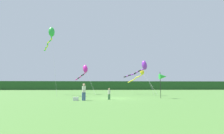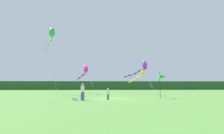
{
  "view_description": "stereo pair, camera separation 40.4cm",
  "coord_description": "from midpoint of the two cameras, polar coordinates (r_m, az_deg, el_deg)",
  "views": [
    {
      "loc": [
        -1.64,
        -21.29,
        1.53
      ],
      "look_at": [
        0.0,
        6.0,
        4.5
      ],
      "focal_mm": 27.75,
      "sensor_mm": 36.0,
      "label": 1
    },
    {
      "loc": [
        -1.24,
        -21.31,
        1.53
      ],
      "look_at": [
        0.0,
        6.0,
        4.5
      ],
      "focal_mm": 27.75,
      "sensor_mm": 36.0,
      "label": 2
    }
  ],
  "objects": [
    {
      "name": "cooler_box",
      "position": [
        18.79,
        -11.59,
        -10.19
      ],
      "size": [
        0.55,
        0.33,
        0.36
      ],
      "primitive_type": "cube",
      "color": "silver",
      "rests_on": "ground"
    },
    {
      "name": "person_adult",
      "position": [
        18.54,
        -9.03,
        -7.8
      ],
      "size": [
        0.39,
        0.39,
        1.76
      ],
      "color": "#334C8C",
      "rests_on": "ground"
    },
    {
      "name": "kite_yellow",
      "position": [
        36.06,
        9.84,
        -2.15
      ],
      "size": [
        3.86,
        9.65,
        5.04
      ],
      "color": "#B2B2B2",
      "rests_on": "ground"
    },
    {
      "name": "banner_flag_pole",
      "position": [
        22.3,
        16.76,
        -3.08
      ],
      "size": [
        0.9,
        0.7,
        3.25
      ],
      "color": "black",
      "rests_on": "ground"
    },
    {
      "name": "kite_purple",
      "position": [
        28.72,
        10.4,
        0.1
      ],
      "size": [
        3.77,
        6.58,
        5.7
      ],
      "color": "#B2B2B2",
      "rests_on": "ground"
    },
    {
      "name": "kite_magenta",
      "position": [
        32.32,
        -8.51,
        -0.94
      ],
      "size": [
        4.43,
        7.18,
        5.54
      ],
      "color": "#B2B2B2",
      "rests_on": "ground"
    },
    {
      "name": "person_child",
      "position": [
        19.33,
        -0.71,
        -8.65
      ],
      "size": [
        0.28,
        0.28,
        1.26
      ],
      "color": "#3F724C",
      "rests_on": "ground"
    },
    {
      "name": "ground_plane",
      "position": [
        21.4,
        1.29,
        -10.29
      ],
      "size": [
        120.0,
        120.0,
        0.0
      ],
      "primitive_type": "plane",
      "color": "#477533"
    },
    {
      "name": "distant_treeline",
      "position": [
        66.32,
        -1.36,
        -6.12
      ],
      "size": [
        108.0,
        2.92,
        3.22
      ],
      "primitive_type": "cube",
      "color": "#234C23",
      "rests_on": "ground"
    },
    {
      "name": "kite_green",
      "position": [
        30.87,
        -18.98,
        10.22
      ],
      "size": [
        4.99,
        9.15,
        11.23
      ],
      "color": "#B2B2B2",
      "rests_on": "ground"
    }
  ]
}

